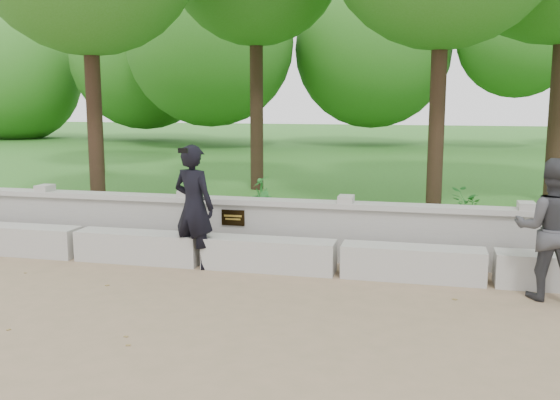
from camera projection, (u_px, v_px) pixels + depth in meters
The scene contains 9 objects.
ground at pixel (146, 307), 7.28m from camera, with size 80.00×80.00×0.00m, color #8F7457.
lawn at pixel (330, 168), 20.70m from camera, with size 40.00×22.00×0.25m, color #315A21.
concrete_bench at pixel (202, 251), 9.07m from camera, with size 11.90×0.45×0.45m.
parapet_wall at pixel (218, 225), 9.70m from camera, with size 12.50×0.35×0.90m.
man_main at pixel (194, 207), 8.88m from camera, with size 0.74×0.68×1.78m.
visitor_left at pixel (550, 229), 7.48m from camera, with size 0.92×0.76×1.72m.
shrub_b at pixel (262, 207), 10.96m from camera, with size 0.31×0.25×0.56m, color #27722A.
shrub_c at pixel (467, 205), 11.08m from camera, with size 0.53×0.46×0.59m, color #27722A.
shrub_d at pixel (261, 193), 12.12m from camera, with size 0.38×0.34×0.69m, color #27722A.
Camera 1 is at (3.14, -6.43, 2.42)m, focal length 40.00 mm.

